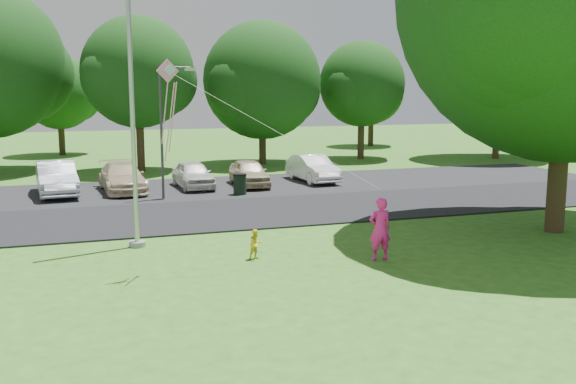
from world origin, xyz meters
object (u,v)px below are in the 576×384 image
object	(u,v)px
big_tree	(570,0)
child_yellow	(256,244)
street_lamp	(166,119)
trash_can	(240,185)
flagpole	(132,108)
woman	(380,229)
kite	(174,91)

from	to	relation	value
big_tree	child_yellow	distance (m)	12.52
street_lamp	trash_can	distance (m)	4.32
flagpole	woman	world-z (taller)	flagpole
big_tree	child_yellow	world-z (taller)	big_tree
street_lamp	flagpole	bearing A→B (deg)	-114.86
big_tree	woman	world-z (taller)	big_tree
flagpole	trash_can	world-z (taller)	flagpole
kite	street_lamp	bearing A→B (deg)	70.24
trash_can	woman	size ratio (longest dim) A/B	0.55
street_lamp	big_tree	bearing A→B (deg)	-53.14
street_lamp	woman	bearing A→B (deg)	-80.76
trash_can	big_tree	xyz separation A→B (m)	(8.14, -10.39, 7.00)
kite	woman	bearing A→B (deg)	-19.28
flagpole	child_yellow	xyz separation A→B (m)	(3.02, -2.53, -3.74)
flagpole	kite	world-z (taller)	flagpole
flagpole	child_yellow	distance (m)	5.43
flagpole	woman	size ratio (longest dim) A/B	5.66
street_lamp	woman	size ratio (longest dim) A/B	3.25
woman	kite	world-z (taller)	kite
flagpole	street_lamp	xyz separation A→B (m)	(2.08, 8.04, -0.71)
woman	kite	size ratio (longest dim) A/B	0.30
trash_can	big_tree	distance (m)	14.94
child_yellow	kite	bearing A→B (deg)	175.99
big_tree	woman	bearing A→B (deg)	-169.51
kite	big_tree	bearing A→B (deg)	-9.83
flagpole	kite	distance (m)	3.24
child_yellow	woman	bearing A→B (deg)	-38.54
flagpole	big_tree	bearing A→B (deg)	-10.15
street_lamp	big_tree	distance (m)	15.89
trash_can	woman	xyz separation A→B (m)	(1.04, -11.71, 0.39)
street_lamp	big_tree	size ratio (longest dim) A/B	0.43
trash_can	street_lamp	bearing A→B (deg)	179.25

